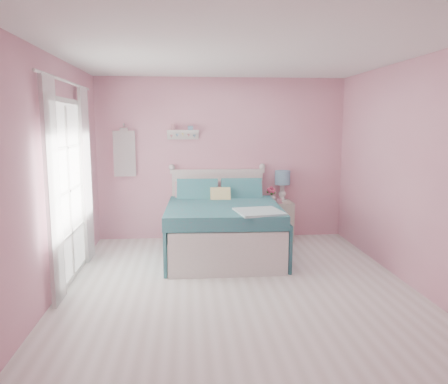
{
  "coord_description": "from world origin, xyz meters",
  "views": [
    {
      "loc": [
        -0.57,
        -4.83,
        1.86
      ],
      "look_at": [
        -0.05,
        1.2,
        0.92
      ],
      "focal_mm": 35.0,
      "sensor_mm": 36.0,
      "label": 1
    }
  ],
  "objects": [
    {
      "name": "nightstand",
      "position": [
        0.91,
        2.02,
        0.31
      ],
      "size": [
        0.43,
        0.43,
        0.62
      ],
      "color": "beige",
      "rests_on": "floor"
    },
    {
      "name": "vase",
      "position": [
        0.78,
        2.01,
        0.7
      ],
      "size": [
        0.18,
        0.18,
        0.15
      ],
      "primitive_type": "imported",
      "rotation": [
        0.0,
        0.0,
        -0.26
      ],
      "color": "silver",
      "rests_on": "nightstand"
    },
    {
      "name": "roses",
      "position": [
        0.78,
        2.01,
        0.82
      ],
      "size": [
        0.14,
        0.11,
        0.12
      ],
      "color": "#C34267",
      "rests_on": "vase"
    },
    {
      "name": "room_shell",
      "position": [
        0.0,
        0.0,
        1.58
      ],
      "size": [
        4.5,
        4.5,
        4.5
      ],
      "color": "pink",
      "rests_on": "floor"
    },
    {
      "name": "curtain_far",
      "position": [
        -1.92,
        1.14,
        1.18
      ],
      "size": [
        0.04,
        0.4,
        2.32
      ],
      "primitive_type": "cube",
      "color": "white",
      "rests_on": "floor"
    },
    {
      "name": "table_lamp",
      "position": [
        0.98,
        2.1,
        0.97
      ],
      "size": [
        0.25,
        0.25,
        0.49
      ],
      "color": "white",
      "rests_on": "nightstand"
    },
    {
      "name": "french_door",
      "position": [
        -1.97,
        0.4,
        1.07
      ],
      "size": [
        0.04,
        1.32,
        2.16
      ],
      "color": "silver",
      "rests_on": "floor"
    },
    {
      "name": "wall_shelf",
      "position": [
        -0.63,
        2.19,
        1.73
      ],
      "size": [
        0.5,
        0.15,
        0.25
      ],
      "color": "silver",
      "rests_on": "room_shell"
    },
    {
      "name": "bed",
      "position": [
        -0.08,
        1.26,
        0.4
      ],
      "size": [
        1.61,
        1.99,
        1.14
      ],
      "rotation": [
        0.0,
        0.0,
        -0.03
      ],
      "color": "silver",
      "rests_on": "floor"
    },
    {
      "name": "floor",
      "position": [
        0.0,
        0.0,
        0.0
      ],
      "size": [
        4.5,
        4.5,
        0.0
      ],
      "primitive_type": "plane",
      "color": "silver",
      "rests_on": "ground"
    },
    {
      "name": "hanging_dress",
      "position": [
        -1.55,
        2.18,
        1.4
      ],
      "size": [
        0.34,
        0.03,
        0.72
      ],
      "primitive_type": "cube",
      "color": "white",
      "rests_on": "room_shell"
    },
    {
      "name": "curtain_near",
      "position": [
        -1.92,
        -0.34,
        1.18
      ],
      "size": [
        0.04,
        0.4,
        2.32
      ],
      "primitive_type": "cube",
      "color": "white",
      "rests_on": "floor"
    },
    {
      "name": "teacup",
      "position": [
        0.88,
        1.88,
        0.66
      ],
      "size": [
        0.12,
        0.12,
        0.07
      ],
      "primitive_type": "imported",
      "rotation": [
        0.0,
        0.0,
        -0.34
      ],
      "color": "pink",
      "rests_on": "nightstand"
    }
  ]
}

